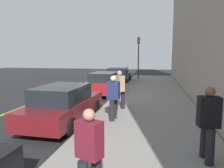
{
  "coord_description": "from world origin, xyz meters",
  "views": [
    {
      "loc": [
        -13.92,
        -3.55,
        2.7
      ],
      "look_at": [
        -0.7,
        -0.94,
        0.91
      ],
      "focal_mm": 35.15,
      "sensor_mm": 36.0,
      "label": 1
    }
  ],
  "objects_px": {
    "parked_car_red": "(105,83)",
    "pedestrian_navy_coat": "(113,96)",
    "parked_car_maroon": "(64,104)",
    "pedestrian_black_coat": "(208,122)",
    "pedestrian_tan_coat": "(119,89)",
    "pedestrian_burgundy_coat": "(89,152)",
    "rolling_suitcase": "(114,105)",
    "traffic_light_pole": "(139,51)",
    "parked_car_navy": "(119,75)"
  },
  "relations": [
    {
      "from": "pedestrian_burgundy_coat",
      "to": "pedestrian_tan_coat",
      "type": "bearing_deg",
      "value": 4.75
    },
    {
      "from": "parked_car_red",
      "to": "pedestrian_tan_coat",
      "type": "relative_size",
      "value": 2.53
    },
    {
      "from": "pedestrian_burgundy_coat",
      "to": "pedestrian_black_coat",
      "type": "distance_m",
      "value": 3.03
    },
    {
      "from": "pedestrian_tan_coat",
      "to": "parked_car_navy",
      "type": "bearing_deg",
      "value": 9.67
    },
    {
      "from": "parked_car_red",
      "to": "parked_car_navy",
      "type": "height_order",
      "value": "same"
    },
    {
      "from": "parked_car_navy",
      "to": "rolling_suitcase",
      "type": "bearing_deg",
      "value": -171.52
    },
    {
      "from": "pedestrian_burgundy_coat",
      "to": "traffic_light_pole",
      "type": "height_order",
      "value": "traffic_light_pole"
    },
    {
      "from": "parked_car_red",
      "to": "pedestrian_burgundy_coat",
      "type": "relative_size",
      "value": 2.82
    },
    {
      "from": "parked_car_navy",
      "to": "rolling_suitcase",
      "type": "relative_size",
      "value": 5.31
    },
    {
      "from": "rolling_suitcase",
      "to": "pedestrian_burgundy_coat",
      "type": "bearing_deg",
      "value": -173.37
    },
    {
      "from": "rolling_suitcase",
      "to": "pedestrian_tan_coat",
      "type": "bearing_deg",
      "value": -25.74
    },
    {
      "from": "traffic_light_pole",
      "to": "parked_car_red",
      "type": "bearing_deg",
      "value": 169.18
    },
    {
      "from": "parked_car_navy",
      "to": "pedestrian_navy_coat",
      "type": "distance_m",
      "value": 12.62
    },
    {
      "from": "pedestrian_black_coat",
      "to": "parked_car_red",
      "type": "bearing_deg",
      "value": 26.7
    },
    {
      "from": "pedestrian_tan_coat",
      "to": "rolling_suitcase",
      "type": "height_order",
      "value": "pedestrian_tan_coat"
    },
    {
      "from": "parked_car_navy",
      "to": "pedestrian_burgundy_coat",
      "type": "bearing_deg",
      "value": -172.18
    },
    {
      "from": "parked_car_red",
      "to": "pedestrian_tan_coat",
      "type": "xyz_separation_m",
      "value": [
        -4.7,
        -1.81,
        0.37
      ]
    },
    {
      "from": "parked_car_maroon",
      "to": "parked_car_red",
      "type": "relative_size",
      "value": 1.02
    },
    {
      "from": "parked_car_navy",
      "to": "pedestrian_tan_coat",
      "type": "relative_size",
      "value": 2.51
    },
    {
      "from": "pedestrian_black_coat",
      "to": "pedestrian_tan_coat",
      "type": "distance_m",
      "value": 5.49
    },
    {
      "from": "pedestrian_navy_coat",
      "to": "parked_car_maroon",
      "type": "bearing_deg",
      "value": 98.42
    },
    {
      "from": "parked_car_maroon",
      "to": "parked_car_navy",
      "type": "distance_m",
      "value": 12.77
    },
    {
      "from": "parked_car_red",
      "to": "parked_car_maroon",
      "type": "bearing_deg",
      "value": 179.21
    },
    {
      "from": "pedestrian_navy_coat",
      "to": "traffic_light_pole",
      "type": "height_order",
      "value": "traffic_light_pole"
    },
    {
      "from": "parked_car_maroon",
      "to": "pedestrian_tan_coat",
      "type": "xyz_separation_m",
      "value": [
        2.03,
        -1.9,
        0.37
      ]
    },
    {
      "from": "parked_car_maroon",
      "to": "traffic_light_pole",
      "type": "height_order",
      "value": "traffic_light_pole"
    },
    {
      "from": "parked_car_red",
      "to": "pedestrian_burgundy_coat",
      "type": "height_order",
      "value": "pedestrian_burgundy_coat"
    },
    {
      "from": "pedestrian_black_coat",
      "to": "pedestrian_tan_coat",
      "type": "relative_size",
      "value": 0.99
    },
    {
      "from": "pedestrian_navy_coat",
      "to": "pedestrian_tan_coat",
      "type": "height_order",
      "value": "pedestrian_tan_coat"
    },
    {
      "from": "parked_car_red",
      "to": "pedestrian_navy_coat",
      "type": "bearing_deg",
      "value": -163.98
    },
    {
      "from": "parked_car_red",
      "to": "parked_car_navy",
      "type": "distance_m",
      "value": 6.04
    },
    {
      "from": "parked_car_navy",
      "to": "pedestrian_burgundy_coat",
      "type": "relative_size",
      "value": 2.8
    },
    {
      "from": "parked_car_maroon",
      "to": "pedestrian_burgundy_coat",
      "type": "distance_m",
      "value": 5.15
    },
    {
      "from": "parked_car_maroon",
      "to": "pedestrian_burgundy_coat",
      "type": "height_order",
      "value": "pedestrian_burgundy_coat"
    },
    {
      "from": "parked_car_red",
      "to": "pedestrian_black_coat",
      "type": "xyz_separation_m",
      "value": [
        -9.36,
        -4.71,
        0.36
      ]
    },
    {
      "from": "pedestrian_navy_coat",
      "to": "pedestrian_black_coat",
      "type": "xyz_separation_m",
      "value": [
        -2.92,
        -2.86,
        0.03
      ]
    },
    {
      "from": "parked_car_navy",
      "to": "pedestrian_tan_coat",
      "type": "xyz_separation_m",
      "value": [
        -10.73,
        -1.83,
        0.37
      ]
    },
    {
      "from": "pedestrian_navy_coat",
      "to": "rolling_suitcase",
      "type": "height_order",
      "value": "pedestrian_navy_coat"
    },
    {
      "from": "parked_car_maroon",
      "to": "parked_car_red",
      "type": "height_order",
      "value": "same"
    },
    {
      "from": "parked_car_red",
      "to": "traffic_light_pole",
      "type": "bearing_deg",
      "value": -10.82
    },
    {
      "from": "parked_car_red",
      "to": "parked_car_navy",
      "type": "bearing_deg",
      "value": 0.23
    },
    {
      "from": "parked_car_maroon",
      "to": "rolling_suitcase",
      "type": "relative_size",
      "value": 5.49
    },
    {
      "from": "parked_car_red",
      "to": "pedestrian_tan_coat",
      "type": "height_order",
      "value": "pedestrian_tan_coat"
    },
    {
      "from": "traffic_light_pole",
      "to": "rolling_suitcase",
      "type": "bearing_deg",
      "value": 179.88
    },
    {
      "from": "parked_car_red",
      "to": "pedestrian_tan_coat",
      "type": "distance_m",
      "value": 5.04
    },
    {
      "from": "parked_car_maroon",
      "to": "parked_car_red",
      "type": "xyz_separation_m",
      "value": [
        6.73,
        -0.09,
        -0.0
      ]
    },
    {
      "from": "parked_car_maroon",
      "to": "pedestrian_black_coat",
      "type": "height_order",
      "value": "pedestrian_black_coat"
    },
    {
      "from": "parked_car_navy",
      "to": "pedestrian_burgundy_coat",
      "type": "xyz_separation_m",
      "value": [
        -17.29,
        -2.37,
        0.27
      ]
    },
    {
      "from": "pedestrian_navy_coat",
      "to": "parked_car_red",
      "type": "bearing_deg",
      "value": 16.02
    },
    {
      "from": "parked_car_maroon",
      "to": "pedestrian_black_coat",
      "type": "xyz_separation_m",
      "value": [
        -2.63,
        -4.8,
        0.36
      ]
    }
  ]
}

